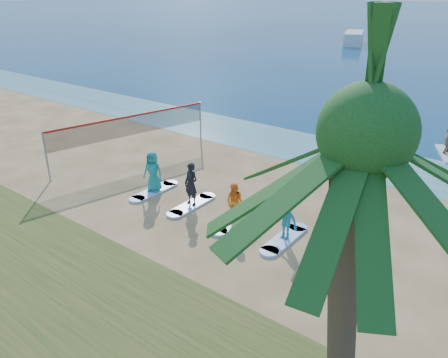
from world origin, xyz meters
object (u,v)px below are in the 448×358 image
Objects in this scene: paddleboard at (446,154)px; surfboard_3 at (284,239)px; surfboard_1 at (192,205)px; boat_offshore_a at (353,44)px; student_0 at (153,171)px; surfboard_2 at (235,221)px; palm_tree at (366,136)px; surfboard_4 at (342,261)px; student_2 at (235,202)px; student_4 at (345,237)px; student_3 at (286,220)px; surfboard_0 at (154,191)px; volleyball_net at (131,126)px; student_1 at (191,184)px.

surfboard_3 is at bearing -124.38° from paddleboard.
boat_offshore_a is at bearing 106.16° from surfboard_1.
student_0 is 0.84× the size of surfboard_2.
surfboard_2 is (-6.83, 6.13, -6.49)m from palm_tree.
surfboard_4 is at bearing -16.18° from student_0.
student_2 is 4.55m from student_4.
palm_tree reaches higher than surfboard_4.
surfboard_1 is 4.62m from student_3.
surfboard_0 is at bearing 0.00° from student_0.
student_0 reaches higher than paddleboard.
surfboard_3 is at bearing -16.18° from student_0.
volleyball_net reaches higher than student_0.
volleyball_net is 8.71m from student_2.
volleyball_net is 4.02× the size of surfboard_1.
boat_offshore_a is 63.74m from student_3.
student_0 is (-11.38, 6.13, -5.52)m from palm_tree.
boat_offshore_a is 4.94× the size of student_0.
surfboard_1 is 6.82m from surfboard_4.
surfboard_0 is 1.00× the size of surfboard_4.
palm_tree is 2.60× the size of paddleboard.
student_2 is at bearing 180.00° from surfboard_4.
surfboard_0 is (15.07, -59.86, 0.04)m from boat_offshore_a.
surfboard_0 is at bearing 180.00° from surfboard_1.
volleyball_net is at bearing -98.28° from boat_offshore_a.
boat_offshore_a is 4.16× the size of surfboard_1.
paddleboard reaches higher than surfboard_4.
paddleboard is at bearing 95.67° from palm_tree.
surfboard_3 is at bearing 4.30° from student_1.
surfboard_4 is (9.09, 0.00, -0.97)m from student_0.
student_3 is 2.42m from surfboard_4.
surfboard_3 is (10.64, -2.19, -1.86)m from volleyball_net.
boat_offshore_a is 5.89× the size of student_2.
surfboard_1 is at bearing 180.00° from surfboard_4.
student_3 is (-4.56, 6.13, -5.67)m from palm_tree.
palm_tree is 4.20× the size of student_1.
volleyball_net reaches higher than paddleboard.
surfboard_2 is (8.37, -2.19, -1.86)m from volleyball_net.
student_1 is 6.82m from student_4.
student_2 is (4.55, 0.00, 0.82)m from surfboard_0.
student_2 is 2.42m from surfboard_3.
student_4 is at bearing 0.00° from surfboard_1.
boat_offshore_a reaches higher than surfboard_1.
student_0 is at bearing -177.66° from student_3.
student_2 reaches higher than student_3.
boat_offshore_a reaches higher than surfboard_3.
volleyball_net is 4.78m from surfboard_0.
boat_offshore_a is at bearing 97.12° from student_2.
surfboard_1 is 1.42× the size of student_3.
student_1 is 2.28m from student_2.
volleyball_net reaches higher than surfboard_3.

